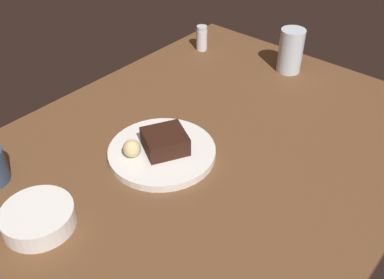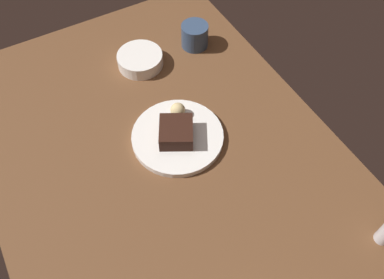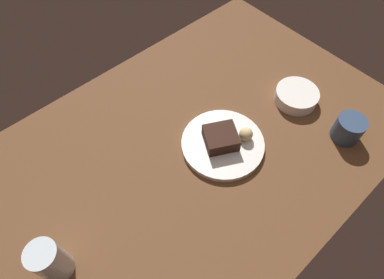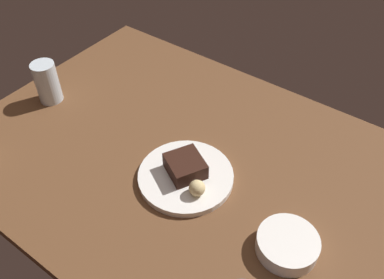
{
  "view_description": "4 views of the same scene",
  "coord_description": "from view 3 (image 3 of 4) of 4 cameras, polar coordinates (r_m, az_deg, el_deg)",
  "views": [
    {
      "loc": [
        -56.03,
        -47.74,
        64.8
      ],
      "look_at": [
        1.05,
        0.96,
        6.71
      ],
      "focal_mm": 40.87,
      "sensor_mm": 36.0,
      "label": 1
    },
    {
      "loc": [
        51.09,
        -21.08,
        88.98
      ],
      "look_at": [
        0.81,
        7.1,
        7.23
      ],
      "focal_mm": 38.05,
      "sensor_mm": 36.0,
      "label": 2
    },
    {
      "loc": [
        36.57,
        37.34,
        82.04
      ],
      "look_at": [
        2.76,
        -0.32,
        6.34
      ],
      "focal_mm": 30.51,
      "sensor_mm": 36.0,
      "label": 3
    },
    {
      "loc": [
        -44.42,
        58.29,
        81.79
      ],
      "look_at": [
        -0.48,
        -1.8,
        8.93
      ],
      "focal_mm": 38.64,
      "sensor_mm": 36.0,
      "label": 4
    }
  ],
  "objects": [
    {
      "name": "bread_roll",
      "position": [
        0.93,
        9.41,
        0.91
      ],
      "size": [
        3.92,
        3.92,
        3.92
      ],
      "primitive_type": "sphere",
      "color": "#DBC184",
      "rests_on": "dessert_plate"
    },
    {
      "name": "side_bowl",
      "position": [
        1.08,
        17.77,
        7.25
      ],
      "size": [
        13.31,
        13.31,
        3.87
      ],
      "primitive_type": "cylinder",
      "color": "white",
      "rests_on": "dining_table"
    },
    {
      "name": "dining_table",
      "position": [
        0.96,
        1.35,
        -0.81
      ],
      "size": [
        120.0,
        84.0,
        3.0
      ],
      "primitive_type": "cube",
      "color": "brown",
      "rests_on": "ground"
    },
    {
      "name": "coffee_cup",
      "position": [
        1.03,
        25.67,
        1.72
      ],
      "size": [
        8.16,
        8.16,
        7.31
      ],
      "primitive_type": "cylinder",
      "color": "#334766",
      "rests_on": "dining_table"
    },
    {
      "name": "chocolate_cake_slice",
      "position": [
        0.91,
        5.05,
        0.28
      ],
      "size": [
        11.83,
        11.61,
        4.22
      ],
      "primitive_type": "cube",
      "rotation": [
        0.0,
        0.0,
        4.21
      ],
      "color": "black",
      "rests_on": "dessert_plate"
    },
    {
      "name": "water_glass",
      "position": [
        0.81,
        -23.51,
        -18.92
      ],
      "size": [
        6.89,
        6.89,
        12.51
      ],
      "primitive_type": "cylinder",
      "color": "silver",
      "rests_on": "dining_table"
    },
    {
      "name": "dessert_plate",
      "position": [
        0.94,
        5.39,
        -0.77
      ],
      "size": [
        23.66,
        23.66,
        1.71
      ],
      "primitive_type": "cylinder",
      "color": "white",
      "rests_on": "dining_table"
    }
  ]
}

